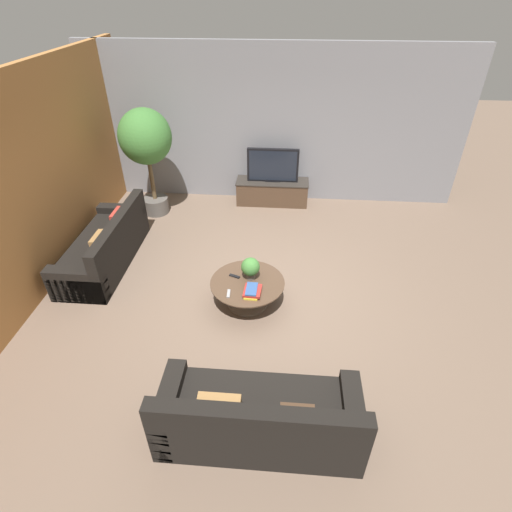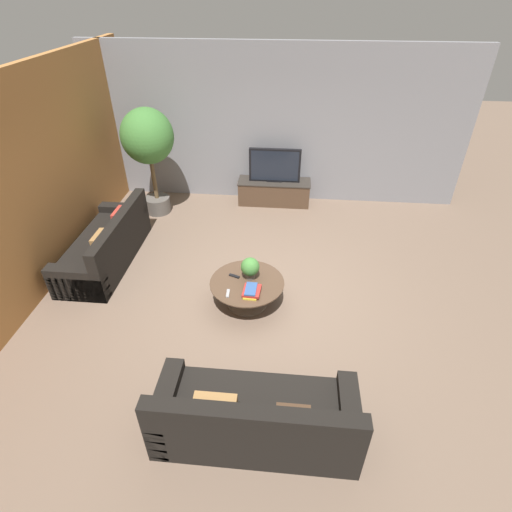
{
  "view_description": "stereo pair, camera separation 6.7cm",
  "coord_description": "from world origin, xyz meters",
  "px_view_note": "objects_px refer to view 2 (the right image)",
  "views": [
    {
      "loc": [
        0.29,
        -4.58,
        3.91
      ],
      "look_at": [
        -0.09,
        0.18,
        0.55
      ],
      "focal_mm": 28.0,
      "sensor_mm": 36.0,
      "label": 1
    },
    {
      "loc": [
        0.36,
        -4.57,
        3.91
      ],
      "look_at": [
        -0.09,
        0.18,
        0.55
      ],
      "focal_mm": 28.0,
      "sensor_mm": 36.0,
      "label": 2
    }
  ],
  "objects_px": {
    "couch_by_wall": "(107,246)",
    "potted_plant_tabletop": "(250,267)",
    "television": "(275,166)",
    "coffee_table": "(247,288)",
    "potted_palm_tall": "(148,142)",
    "media_console": "(274,192)",
    "couch_near_entry": "(255,419)"
  },
  "relations": [
    {
      "from": "media_console",
      "to": "couch_near_entry",
      "type": "bearing_deg",
      "value": -88.8
    },
    {
      "from": "potted_palm_tall",
      "to": "potted_plant_tabletop",
      "type": "xyz_separation_m",
      "value": [
        2.13,
        -2.48,
        -0.86
      ]
    },
    {
      "from": "couch_by_wall",
      "to": "potted_plant_tabletop",
      "type": "height_order",
      "value": "couch_by_wall"
    },
    {
      "from": "television",
      "to": "couch_by_wall",
      "type": "height_order",
      "value": "television"
    },
    {
      "from": "coffee_table",
      "to": "potted_palm_tall",
      "type": "relative_size",
      "value": 0.51
    },
    {
      "from": "television",
      "to": "couch_near_entry",
      "type": "xyz_separation_m",
      "value": [
        0.11,
        -5.2,
        -0.54
      ]
    },
    {
      "from": "coffee_table",
      "to": "potted_palm_tall",
      "type": "bearing_deg",
      "value": 128.97
    },
    {
      "from": "coffee_table",
      "to": "couch_by_wall",
      "type": "bearing_deg",
      "value": 160.71
    },
    {
      "from": "couch_near_entry",
      "to": "potted_palm_tall",
      "type": "height_order",
      "value": "potted_palm_tall"
    },
    {
      "from": "coffee_table",
      "to": "potted_plant_tabletop",
      "type": "relative_size",
      "value": 3.22
    },
    {
      "from": "media_console",
      "to": "coffee_table",
      "type": "distance_m",
      "value": 3.19
    },
    {
      "from": "media_console",
      "to": "potted_palm_tall",
      "type": "distance_m",
      "value": 2.65
    },
    {
      "from": "couch_by_wall",
      "to": "coffee_table",
      "type": "bearing_deg",
      "value": 70.71
    },
    {
      "from": "coffee_table",
      "to": "couch_near_entry",
      "type": "bearing_deg",
      "value": -81.23
    },
    {
      "from": "television",
      "to": "potted_plant_tabletop",
      "type": "bearing_deg",
      "value": -93.12
    },
    {
      "from": "television",
      "to": "potted_plant_tabletop",
      "type": "distance_m",
      "value": 3.09
    },
    {
      "from": "coffee_table",
      "to": "couch_by_wall",
      "type": "height_order",
      "value": "couch_by_wall"
    },
    {
      "from": "couch_near_entry",
      "to": "potted_palm_tall",
      "type": "relative_size",
      "value": 1.0
    },
    {
      "from": "coffee_table",
      "to": "potted_palm_tall",
      "type": "distance_m",
      "value": 3.52
    },
    {
      "from": "couch_by_wall",
      "to": "couch_near_entry",
      "type": "bearing_deg",
      "value": 43.51
    },
    {
      "from": "couch_by_wall",
      "to": "couch_near_entry",
      "type": "height_order",
      "value": "same"
    },
    {
      "from": "couch_near_entry",
      "to": "potted_plant_tabletop",
      "type": "bearing_deg",
      "value": -82.57
    },
    {
      "from": "couch_by_wall",
      "to": "potted_plant_tabletop",
      "type": "bearing_deg",
      "value": 73.09
    },
    {
      "from": "coffee_table",
      "to": "potted_palm_tall",
      "type": "xyz_separation_m",
      "value": [
        -2.09,
        2.58,
        1.15
      ]
    },
    {
      "from": "television",
      "to": "couch_by_wall",
      "type": "bearing_deg",
      "value": -138.1
    },
    {
      "from": "potted_palm_tall",
      "to": "media_console",
      "type": "bearing_deg",
      "value": 14.57
    },
    {
      "from": "television",
      "to": "coffee_table",
      "type": "bearing_deg",
      "value": -93.65
    },
    {
      "from": "television",
      "to": "couch_near_entry",
      "type": "bearing_deg",
      "value": -88.8
    },
    {
      "from": "media_console",
      "to": "potted_plant_tabletop",
      "type": "height_order",
      "value": "potted_plant_tabletop"
    },
    {
      "from": "potted_palm_tall",
      "to": "potted_plant_tabletop",
      "type": "distance_m",
      "value": 3.38
    },
    {
      "from": "media_console",
      "to": "potted_palm_tall",
      "type": "height_order",
      "value": "potted_palm_tall"
    },
    {
      "from": "media_console",
      "to": "potted_plant_tabletop",
      "type": "distance_m",
      "value": 3.1
    }
  ]
}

